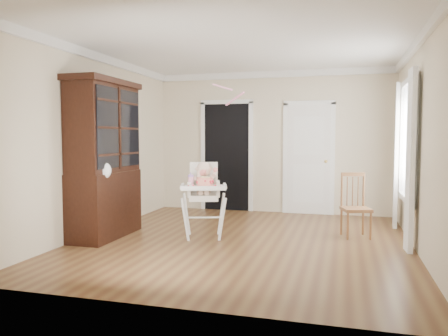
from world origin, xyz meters
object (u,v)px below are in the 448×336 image
(high_chair, at_px, (204,190))
(cake, at_px, (205,182))
(china_cabinet, at_px, (104,159))
(sippy_cup, at_px, (191,180))
(dining_chair, at_px, (355,207))

(high_chair, distance_m, cake, 0.31)
(cake, bearing_deg, china_cabinet, -177.31)
(high_chair, xyz_separation_m, cake, (0.10, -0.25, 0.15))
(high_chair, xyz_separation_m, sippy_cup, (-0.15, -0.13, 0.17))
(cake, bearing_deg, sippy_cup, 154.46)
(china_cabinet, bearing_deg, high_chair, 13.04)
(high_chair, distance_m, china_cabinet, 1.51)
(high_chair, relative_size, dining_chair, 1.19)
(cake, height_order, sippy_cup, sippy_cup)
(cake, xyz_separation_m, china_cabinet, (-1.50, -0.07, 0.30))
(sippy_cup, relative_size, china_cabinet, 0.08)
(cake, relative_size, china_cabinet, 0.12)
(sippy_cup, bearing_deg, cake, -25.54)
(cake, height_order, china_cabinet, china_cabinet)
(high_chair, height_order, cake, high_chair)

